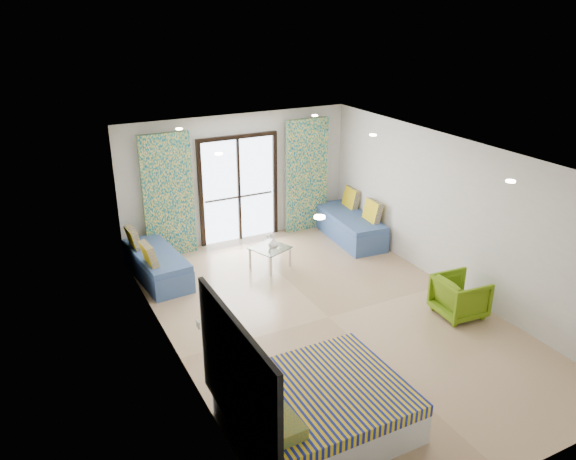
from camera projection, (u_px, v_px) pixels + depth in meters
name	position (u px, v px, depth m)	size (l,w,h in m)	color
floor	(329.00, 317.00, 9.16)	(5.00, 7.50, 0.01)	#A0815F
ceiling	(334.00, 156.00, 8.14)	(5.00, 7.50, 0.01)	silver
wall_back	(238.00, 178.00, 11.74)	(5.00, 0.01, 2.70)	silver
wall_front	(527.00, 374.00, 5.56)	(5.00, 0.01, 2.70)	silver
wall_left	(173.00, 275.00, 7.59)	(0.01, 7.50, 2.70)	silver
wall_right	(455.00, 215.00, 9.71)	(0.01, 7.50, 2.70)	silver
balcony_door	(239.00, 183.00, 11.75)	(1.76, 0.08, 2.28)	black
balcony_rail	(239.00, 197.00, 11.88)	(1.52, 0.03, 0.04)	#595451
curtain_left	(168.00, 196.00, 10.98)	(1.00, 0.10, 2.50)	beige
curtain_right	(307.00, 176.00, 12.29)	(1.00, 0.10, 2.50)	beige
downlight_a	(320.00, 217.00, 5.92)	(0.12, 0.12, 0.02)	#FFE0B2
downlight_b	(511.00, 181.00, 7.10)	(0.12, 0.12, 0.02)	#FFE0B2
downlight_c	(219.00, 154.00, 8.39)	(0.12, 0.12, 0.02)	#FFE0B2
downlight_d	(373.00, 135.00, 9.57)	(0.12, 0.12, 0.02)	#FFE0B2
downlight_e	(179.00, 129.00, 10.03)	(0.12, 0.12, 0.02)	#FFE0B2
downlight_f	(315.00, 116.00, 11.22)	(0.12, 0.12, 0.02)	#FFE0B2
headboard	(237.00, 380.00, 5.96)	(0.06, 2.10, 1.50)	black
switch_plate	(198.00, 324.00, 6.99)	(0.02, 0.10, 0.10)	silver
bed	(316.00, 408.00, 6.66)	(2.06, 1.68, 0.71)	silver
daybed_left	(156.00, 264.00, 10.37)	(0.88, 1.92, 0.92)	#3C5890
daybed_right	(350.00, 225.00, 12.11)	(0.93, 2.04, 0.98)	#3C5890
coffee_table	(270.00, 250.00, 10.76)	(0.81, 0.81, 0.72)	silver
vase	(273.00, 243.00, 10.68)	(0.21, 0.21, 0.21)	white
armchair	(460.00, 295.00, 9.10)	(0.72, 0.68, 0.74)	#638C12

